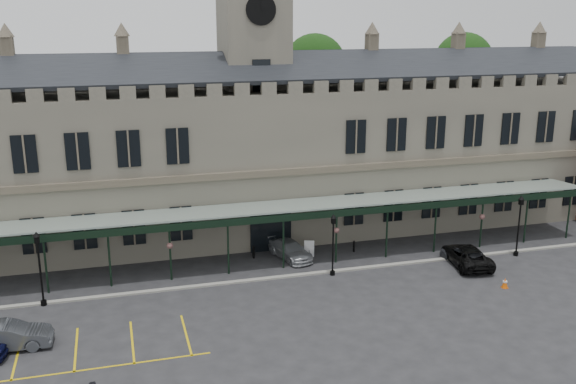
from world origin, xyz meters
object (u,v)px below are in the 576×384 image
object	(u,v)px
clock_tower	(254,74)
lamp_post_left	(39,262)
station_building	(255,156)
car_taxi	(290,250)
car_van	(467,256)
lamp_post_right	(519,220)
car_right_a	(465,255)
lamp_post_mid	(333,239)
sign_board	(309,249)
traffic_cone	(505,283)
car_left_b	(8,336)

from	to	relation	value
clock_tower	lamp_post_left	size ratio (longest dim) A/B	5.08
station_building	car_taxi	bearing A→B (deg)	-81.81
clock_tower	car_van	bearing A→B (deg)	-42.33
lamp_post_right	car_right_a	bearing A→B (deg)	-174.57
station_building	lamp_post_mid	xyz separation A→B (m)	(2.96, -10.90, -3.81)
car_right_a	car_taxi	bearing A→B (deg)	-34.31
sign_board	car_taxi	distance (m)	1.46
station_building	traffic_cone	size ratio (longest dim) A/B	87.42
lamp_post_mid	car_van	bearing A→B (deg)	-4.85
clock_tower	car_van	world-z (taller)	clock_tower
station_building	car_right_a	bearing A→B (deg)	-41.56
lamp_post_mid	car_left_b	size ratio (longest dim) A/B	0.97
station_building	car_left_b	xyz separation A→B (m)	(-17.50, -15.90, -5.71)
car_right_a	lamp_post_mid	bearing A→B (deg)	-16.97
sign_board	car_van	distance (m)	11.54
lamp_post_right	car_taxi	bearing A→B (deg)	166.04
clock_tower	car_van	size ratio (longest dim) A/B	4.77
station_building	clock_tower	xyz separation A→B (m)	(0.00, 0.09, 6.64)
traffic_cone	car_right_a	bearing A→B (deg)	93.98
car_right_a	clock_tower	bearing A→B (deg)	-55.20
lamp_post_left	traffic_cone	xyz separation A→B (m)	(29.46, -5.50, -2.56)
lamp_post_left	lamp_post_right	xyz separation A→B (m)	(33.78, -0.49, -0.08)
lamp_post_left	car_van	distance (m)	29.24
lamp_post_mid	car_van	size ratio (longest dim) A/B	0.86
lamp_post_mid	traffic_cone	distance (m)	11.82
station_building	lamp_post_right	distance (m)	21.15
car_van	sign_board	bearing A→B (deg)	-16.01
lamp_post_right	car_taxi	distance (m)	17.28
car_left_b	car_van	bearing A→B (deg)	-80.26
car_left_b	lamp_post_right	bearing A→B (deg)	-80.20
traffic_cone	car_right_a	distance (m)	4.60
traffic_cone	sign_board	xyz separation A→B (m)	(-10.87, 9.01, 0.29)
sign_board	lamp_post_left	bearing A→B (deg)	-149.43
traffic_cone	car_left_b	size ratio (longest dim) A/B	0.15
car_left_b	car_van	distance (m)	30.78
station_building	lamp_post_left	bearing A→B (deg)	-146.71
car_taxi	station_building	bearing A→B (deg)	83.13
lamp_post_right	car_left_b	distance (m)	35.53
station_building	traffic_cone	xyz separation A→B (m)	(13.32, -16.10, -6.13)
lamp_post_mid	clock_tower	bearing A→B (deg)	105.08
lamp_post_mid	sign_board	distance (m)	4.35
station_building	lamp_post_left	size ratio (longest dim) A/B	12.29
station_building	lamp_post_left	xyz separation A→B (m)	(-16.14, -10.60, -3.57)
car_van	car_right_a	distance (m)	0.23
car_left_b	car_van	size ratio (longest dim) A/B	0.89
station_building	car_taxi	size ratio (longest dim) A/B	13.40
car_van	lamp_post_right	bearing A→B (deg)	-163.88
car_van	car_right_a	size ratio (longest dim) A/B	1.27
sign_board	car_van	xyz separation A→B (m)	(10.55, -4.67, 0.09)
lamp_post_left	car_right_a	world-z (taller)	lamp_post_left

